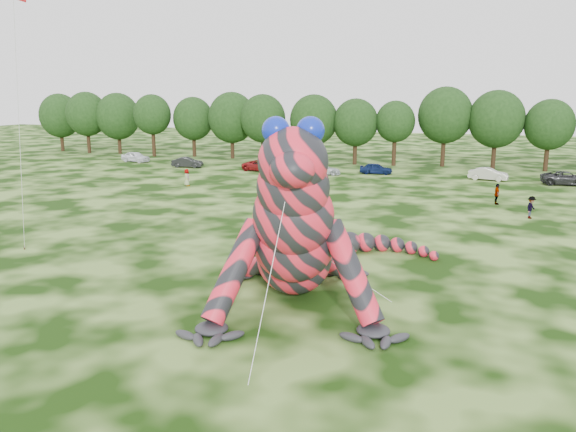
% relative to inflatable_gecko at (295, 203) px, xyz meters
% --- Properties ---
extents(ground, '(240.00, 240.00, 0.00)m').
position_rel_inflatable_gecko_xyz_m(ground, '(-2.64, -6.99, -4.47)').
color(ground, '#16330A').
rests_on(ground, ground).
extents(inflatable_gecko, '(19.43, 21.36, 8.95)m').
position_rel_inflatable_gecko_xyz_m(inflatable_gecko, '(0.00, 0.00, 0.00)').
color(inflatable_gecko, red).
rests_on(inflatable_gecko, ground).
extents(flying_kite, '(3.84, 2.64, 15.96)m').
position_rel_inflatable_gecko_xyz_m(flying_kite, '(-15.74, -0.44, 9.62)').
color(flying_kite, red).
rests_on(flying_kite, ground).
extents(tree_0, '(6.91, 6.22, 9.51)m').
position_rel_inflatable_gecko_xyz_m(tree_0, '(-57.19, 52.25, 0.28)').
color(tree_0, black).
rests_on(tree_0, ground).
extents(tree_1, '(6.74, 6.07, 9.81)m').
position_rel_inflatable_gecko_xyz_m(tree_1, '(-50.99, 51.06, 0.43)').
color(tree_1, black).
rests_on(tree_1, ground).
extents(tree_2, '(7.04, 6.34, 9.64)m').
position_rel_inflatable_gecko_xyz_m(tree_2, '(-45.65, 51.77, 0.35)').
color(tree_2, black).
rests_on(tree_2, ground).
extents(tree_3, '(5.81, 5.23, 9.44)m').
position_rel_inflatable_gecko_xyz_m(tree_3, '(-38.35, 50.08, 0.25)').
color(tree_3, black).
rests_on(tree_3, ground).
extents(tree_4, '(6.22, 5.60, 9.06)m').
position_rel_inflatable_gecko_xyz_m(tree_4, '(-32.28, 51.72, 0.06)').
color(tree_4, black).
rests_on(tree_4, ground).
extents(tree_5, '(7.16, 6.44, 9.80)m').
position_rel_inflatable_gecko_xyz_m(tree_5, '(-25.76, 51.45, 0.43)').
color(tree_5, black).
rests_on(tree_5, ground).
extents(tree_6, '(6.52, 5.86, 9.49)m').
position_rel_inflatable_gecko_xyz_m(tree_6, '(-20.19, 49.70, 0.27)').
color(tree_6, black).
rests_on(tree_6, ground).
extents(tree_7, '(6.68, 6.01, 9.48)m').
position_rel_inflatable_gecko_xyz_m(tree_7, '(-12.72, 49.81, 0.27)').
color(tree_7, black).
rests_on(tree_7, ground).
extents(tree_8, '(6.14, 5.53, 8.94)m').
position_rel_inflatable_gecko_xyz_m(tree_8, '(-6.85, 50.00, -0.00)').
color(tree_8, black).
rests_on(tree_8, ground).
extents(tree_9, '(5.27, 4.74, 8.68)m').
position_rel_inflatable_gecko_xyz_m(tree_9, '(-1.57, 50.36, -0.13)').
color(tree_9, black).
rests_on(tree_9, ground).
extents(tree_10, '(7.09, 6.38, 10.50)m').
position_rel_inflatable_gecko_xyz_m(tree_10, '(4.76, 51.59, 0.78)').
color(tree_10, black).
rests_on(tree_10, ground).
extents(tree_11, '(7.01, 6.31, 10.07)m').
position_rel_inflatable_gecko_xyz_m(tree_11, '(11.15, 51.21, 0.56)').
color(tree_11, black).
rests_on(tree_11, ground).
extents(tree_12, '(5.99, 5.39, 8.97)m').
position_rel_inflatable_gecko_xyz_m(tree_12, '(17.38, 50.75, 0.01)').
color(tree_12, black).
rests_on(tree_12, ground).
extents(car_0, '(4.62, 2.62, 1.48)m').
position_rel_inflatable_gecko_xyz_m(car_0, '(-37.09, 42.98, -3.73)').
color(car_0, white).
rests_on(car_0, ground).
extents(car_1, '(4.23, 2.10, 1.33)m').
position_rel_inflatable_gecko_xyz_m(car_1, '(-27.32, 40.05, -3.81)').
color(car_1, black).
rests_on(car_1, ground).
extents(car_2, '(5.09, 2.68, 1.37)m').
position_rel_inflatable_gecko_xyz_m(car_2, '(-16.78, 39.90, -3.79)').
color(car_2, maroon).
rests_on(car_2, ground).
extents(car_3, '(4.63, 2.51, 1.27)m').
position_rel_inflatable_gecko_xyz_m(car_3, '(-8.66, 39.12, -3.84)').
color(car_3, silver).
rests_on(car_3, ground).
extents(car_4, '(4.03, 1.82, 1.34)m').
position_rel_inflatable_gecko_xyz_m(car_4, '(-2.57, 41.75, -3.80)').
color(car_4, '#0E1C49').
rests_on(car_4, ground).
extents(car_5, '(4.47, 2.18, 1.41)m').
position_rel_inflatable_gecko_xyz_m(car_5, '(10.32, 40.72, -3.77)').
color(car_5, beige).
rests_on(car_5, ground).
extents(car_6, '(5.38, 2.71, 1.46)m').
position_rel_inflatable_gecko_xyz_m(car_6, '(18.31, 39.86, -3.74)').
color(car_6, '#262729').
rests_on(car_6, ground).
extents(spectator_3, '(0.63, 1.15, 1.87)m').
position_rel_inflatable_gecko_xyz_m(spectator_3, '(10.71, 26.29, -3.54)').
color(spectator_3, gray).
rests_on(spectator_3, ground).
extents(spectator_5, '(1.65, 1.23, 1.73)m').
position_rel_inflatable_gecko_xyz_m(spectator_5, '(-1.07, 10.07, -3.61)').
color(spectator_5, gray).
rests_on(spectator_5, ground).
extents(spectator_4, '(1.06, 1.00, 1.82)m').
position_rel_inflatable_gecko_xyz_m(spectator_4, '(-20.34, 26.73, -3.56)').
color(spectator_4, gray).
rests_on(spectator_4, ground).
extents(spectator_2, '(1.12, 1.34, 1.80)m').
position_rel_inflatable_gecko_xyz_m(spectator_2, '(13.07, 21.11, -3.57)').
color(spectator_2, gray).
rests_on(spectator_2, ground).
extents(spectator_1, '(1.03, 1.03, 1.68)m').
position_rel_inflatable_gecko_xyz_m(spectator_1, '(-4.96, 19.36, -3.63)').
color(spectator_1, gray).
rests_on(spectator_1, ground).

